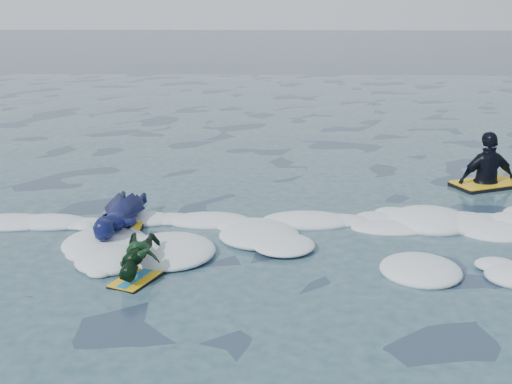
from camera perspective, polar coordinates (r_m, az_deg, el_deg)
ground at (r=8.48m, az=-4.20°, el=-6.45°), size 120.00×120.00×0.00m
foam_band at (r=9.43m, az=-3.57°, el=-3.95°), size 12.00×3.10×0.30m
prone_woman_unit at (r=9.70m, az=-12.04°, el=-2.18°), size 0.71×1.82×0.47m
prone_child_unit at (r=8.20m, az=-10.32°, el=-5.90°), size 0.65×1.17×0.43m
waiting_rider_unit at (r=12.54m, az=19.80°, el=0.82°), size 1.43×1.13×1.88m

